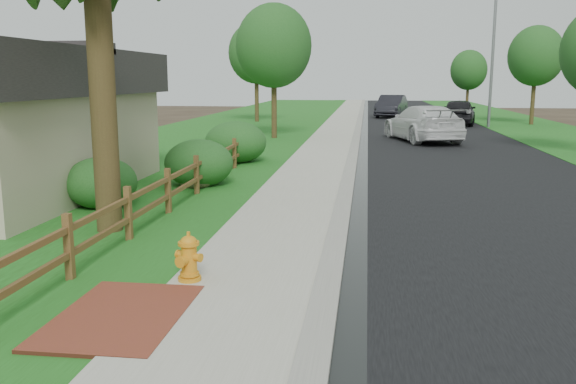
# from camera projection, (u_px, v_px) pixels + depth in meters

# --- Properties ---
(ground) EXTENTS (120.00, 120.00, 0.00)m
(ground) POSITION_uv_depth(u_px,v_px,m) (297.00, 302.00, 8.68)
(ground) COLOR #31251B
(road) EXTENTS (8.00, 90.00, 0.02)m
(road) POSITION_uv_depth(u_px,v_px,m) (420.00, 124.00, 42.22)
(road) COLOR black
(road) RESTS_ON ground
(curb) EXTENTS (0.40, 90.00, 0.12)m
(curb) POSITION_uv_depth(u_px,v_px,m) (359.00, 123.00, 42.74)
(curb) COLOR gray
(curb) RESTS_ON ground
(wet_gutter) EXTENTS (0.50, 90.00, 0.00)m
(wet_gutter) POSITION_uv_depth(u_px,v_px,m) (364.00, 123.00, 42.70)
(wet_gutter) COLOR black
(wet_gutter) RESTS_ON road
(sidewalk) EXTENTS (2.20, 90.00, 0.10)m
(sidewalk) POSITION_uv_depth(u_px,v_px,m) (341.00, 123.00, 42.90)
(sidewalk) COLOR #A3A18E
(sidewalk) RESTS_ON ground
(grass_strip) EXTENTS (1.60, 90.00, 0.06)m
(grass_strip) POSITION_uv_depth(u_px,v_px,m) (314.00, 123.00, 43.14)
(grass_strip) COLOR #1E5016
(grass_strip) RESTS_ON ground
(lawn_near) EXTENTS (9.00, 90.00, 0.04)m
(lawn_near) POSITION_uv_depth(u_px,v_px,m) (242.00, 122.00, 43.80)
(lawn_near) COLOR #1E5016
(lawn_near) RESTS_ON ground
(verge_far) EXTENTS (6.00, 90.00, 0.04)m
(verge_far) POSITION_uv_depth(u_px,v_px,m) (524.00, 125.00, 41.34)
(verge_far) COLOR #1E5016
(verge_far) RESTS_ON ground
(brick_patch) EXTENTS (1.60, 2.40, 0.11)m
(brick_patch) POSITION_uv_depth(u_px,v_px,m) (121.00, 318.00, 7.97)
(brick_patch) COLOR brown
(brick_patch) RESTS_ON ground
(ranch_fence) EXTENTS (0.12, 16.92, 1.10)m
(ranch_fence) POSITION_uv_depth(u_px,v_px,m) (183.00, 180.00, 15.26)
(ranch_fence) COLOR #4B3519
(ranch_fence) RESTS_ON ground
(fire_hydrant) EXTENTS (0.50, 0.41, 0.76)m
(fire_hydrant) POSITION_uv_depth(u_px,v_px,m) (189.00, 258.00, 9.24)
(fire_hydrant) COLOR gold
(fire_hydrant) RESTS_ON sidewalk
(white_suv) EXTENTS (4.11, 6.61, 1.79)m
(white_suv) POSITION_uv_depth(u_px,v_px,m) (423.00, 123.00, 30.53)
(white_suv) COLOR silver
(white_suv) RESTS_ON road
(dark_car_mid) EXTENTS (3.01, 5.48, 1.76)m
(dark_car_mid) POSITION_uv_depth(u_px,v_px,m) (459.00, 112.00, 41.19)
(dark_car_mid) COLOR black
(dark_car_mid) RESTS_ON road
(dark_car_far) EXTENTS (2.91, 5.65, 1.77)m
(dark_car_far) POSITION_uv_depth(u_px,v_px,m) (391.00, 106.00, 49.49)
(dark_car_far) COLOR black
(dark_car_far) RESTS_ON road
(streetlight) EXTENTS (2.12, 0.72, 9.32)m
(streetlight) POSITION_uv_depth(u_px,v_px,m) (491.00, 43.00, 38.20)
(streetlight) COLOR slate
(streetlight) RESTS_ON ground
(boulder) EXTENTS (1.25, 1.00, 0.77)m
(boulder) POSITION_uv_depth(u_px,v_px,m) (196.00, 175.00, 17.49)
(boulder) COLOR brown
(boulder) RESTS_ON ground
(shrub_b) EXTENTS (2.61, 2.61, 1.40)m
(shrub_b) POSITION_uv_depth(u_px,v_px,m) (199.00, 163.00, 17.74)
(shrub_b) COLOR #1C4819
(shrub_b) RESTS_ON ground
(shrub_c) EXTENTS (2.31, 2.31, 1.26)m
(shrub_c) POSITION_uv_depth(u_px,v_px,m) (101.00, 183.00, 14.83)
(shrub_c) COLOR #1C4819
(shrub_c) RESTS_ON ground
(shrub_d) EXTENTS (2.74, 2.74, 1.57)m
(shrub_d) POSITION_uv_depth(u_px,v_px,m) (236.00, 142.00, 22.67)
(shrub_d) COLOR #1C4819
(shrub_d) RESTS_ON ground
(tree_near_left) EXTENTS (3.90, 3.90, 6.92)m
(tree_near_left) POSITION_uv_depth(u_px,v_px,m) (274.00, 46.00, 31.24)
(tree_near_left) COLOR #3B2D18
(tree_near_left) RESTS_ON ground
(tree_mid_left) EXTENTS (3.97, 3.97, 7.09)m
(tree_mid_left) POSITION_uv_depth(u_px,v_px,m) (256.00, 53.00, 43.34)
(tree_mid_left) COLOR #3B2D18
(tree_mid_left) RESTS_ON ground
(tree_mid_right) EXTENTS (3.64, 3.64, 6.60)m
(tree_mid_right) POSITION_uv_depth(u_px,v_px,m) (536.00, 56.00, 40.52)
(tree_mid_right) COLOR #3B2D18
(tree_mid_right) RESTS_ON ground
(tree_far_right) EXTENTS (2.92, 2.92, 5.39)m
(tree_far_right) POSITION_uv_depth(u_px,v_px,m) (469.00, 70.00, 49.18)
(tree_far_right) COLOR #3B2D18
(tree_far_right) RESTS_ON ground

